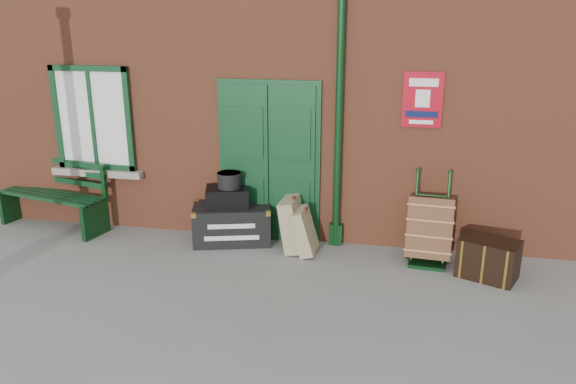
% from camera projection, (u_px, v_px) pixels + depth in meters
% --- Properties ---
extents(ground, '(80.00, 80.00, 0.00)m').
position_uv_depth(ground, '(267.00, 286.00, 6.66)').
color(ground, gray).
rests_on(ground, ground).
extents(station_building, '(10.30, 4.30, 4.36)m').
position_uv_depth(station_building, '(314.00, 72.00, 9.26)').
color(station_building, brown).
rests_on(station_building, ground).
extents(bench, '(1.78, 0.91, 1.06)m').
position_uv_depth(bench, '(55.00, 192.00, 8.41)').
color(bench, '#0F371B').
rests_on(bench, ground).
extents(houdini_trunk, '(1.19, 0.85, 0.53)m').
position_uv_depth(houdini_trunk, '(232.00, 224.00, 7.90)').
color(houdini_trunk, black).
rests_on(houdini_trunk, ground).
extents(strongbox, '(0.68, 0.57, 0.27)m').
position_uv_depth(strongbox, '(228.00, 197.00, 7.79)').
color(strongbox, black).
rests_on(strongbox, houdini_trunk).
extents(hatbox, '(0.39, 0.39, 0.21)m').
position_uv_depth(hatbox, '(229.00, 180.00, 7.71)').
color(hatbox, black).
rests_on(hatbox, strongbox).
extents(suitcase_back, '(0.33, 0.52, 0.73)m').
position_uv_depth(suitcase_back, '(292.00, 224.00, 7.61)').
color(suitcase_back, tan).
rests_on(suitcase_back, ground).
extents(suitcase_front, '(0.36, 0.47, 0.64)m').
position_uv_depth(suitcase_front, '(304.00, 231.00, 7.49)').
color(suitcase_front, tan).
rests_on(suitcase_front, ground).
extents(porter_trolley, '(0.61, 0.65, 1.17)m').
position_uv_depth(porter_trolley, '(429.00, 229.00, 7.22)').
color(porter_trolley, black).
rests_on(porter_trolley, ground).
extents(dark_trunk, '(0.80, 0.67, 0.49)m').
position_uv_depth(dark_trunk, '(488.00, 259.00, 6.83)').
color(dark_trunk, black).
rests_on(dark_trunk, ground).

